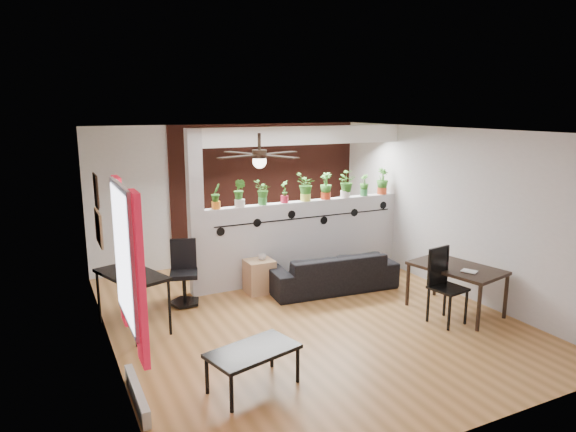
{
  "coord_description": "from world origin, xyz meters",
  "views": [
    {
      "loc": [
        -3.23,
        -6.03,
        2.91
      ],
      "look_at": [
        0.03,
        0.6,
        1.33
      ],
      "focal_mm": 32.0,
      "sensor_mm": 36.0,
      "label": 1
    }
  ],
  "objects_px": {
    "folding_chair": "(443,279)",
    "potted_plant_3": "(285,191)",
    "potted_plant_0": "(216,196)",
    "dining_table": "(457,271)",
    "potted_plant_2": "(263,192)",
    "ceiling_fan": "(259,157)",
    "office_chair": "(184,277)",
    "cup": "(262,257)",
    "potted_plant_6": "(345,184)",
    "cube_shelf": "(259,276)",
    "potted_plant_1": "(240,192)",
    "potted_plant_8": "(382,180)",
    "computer_desk": "(132,279)",
    "coffee_table": "(253,353)",
    "potted_plant_4": "(306,186)",
    "potted_plant_7": "(364,184)",
    "potted_plant_5": "(326,185)",
    "sofa": "(331,272)"
  },
  "relations": [
    {
      "from": "potted_plant_4",
      "to": "cube_shelf",
      "type": "xyz_separation_m",
      "value": [
        -1.01,
        -0.34,
        -1.33
      ]
    },
    {
      "from": "potted_plant_0",
      "to": "potted_plant_2",
      "type": "bearing_deg",
      "value": 0.0
    },
    {
      "from": "ceiling_fan",
      "to": "cube_shelf",
      "type": "height_order",
      "value": "ceiling_fan"
    },
    {
      "from": "potted_plant_3",
      "to": "cup",
      "type": "relative_size",
      "value": 2.94
    },
    {
      "from": "ceiling_fan",
      "to": "potted_plant_1",
      "type": "relative_size",
      "value": 2.66
    },
    {
      "from": "dining_table",
      "to": "folding_chair",
      "type": "height_order",
      "value": "folding_chair"
    },
    {
      "from": "potted_plant_5",
      "to": "potted_plant_8",
      "type": "bearing_deg",
      "value": -0.0
    },
    {
      "from": "cube_shelf",
      "to": "potted_plant_5",
      "type": "bearing_deg",
      "value": 13.54
    },
    {
      "from": "potted_plant_4",
      "to": "potted_plant_5",
      "type": "height_order",
      "value": "potted_plant_4"
    },
    {
      "from": "potted_plant_6",
      "to": "potted_plant_8",
      "type": "bearing_deg",
      "value": 0.0
    },
    {
      "from": "cup",
      "to": "folding_chair",
      "type": "relative_size",
      "value": 0.12
    },
    {
      "from": "potted_plant_5",
      "to": "computer_desk",
      "type": "relative_size",
      "value": 0.38
    },
    {
      "from": "potted_plant_2",
      "to": "potted_plant_8",
      "type": "bearing_deg",
      "value": 0.0
    },
    {
      "from": "potted_plant_5",
      "to": "coffee_table",
      "type": "relative_size",
      "value": 0.44
    },
    {
      "from": "potted_plant_8",
      "to": "potted_plant_7",
      "type": "bearing_deg",
      "value": 180.0
    },
    {
      "from": "potted_plant_0",
      "to": "potted_plant_4",
      "type": "xyz_separation_m",
      "value": [
        1.58,
        0.0,
        0.04
      ]
    },
    {
      "from": "coffee_table",
      "to": "office_chair",
      "type": "bearing_deg",
      "value": 90.41
    },
    {
      "from": "potted_plant_1",
      "to": "potted_plant_6",
      "type": "bearing_deg",
      "value": 0.0
    },
    {
      "from": "folding_chair",
      "to": "potted_plant_3",
      "type": "bearing_deg",
      "value": 115.88
    },
    {
      "from": "ceiling_fan",
      "to": "office_chair",
      "type": "bearing_deg",
      "value": 111.75
    },
    {
      "from": "ceiling_fan",
      "to": "sofa",
      "type": "xyz_separation_m",
      "value": [
        1.71,
        1.09,
        -2.02
      ]
    },
    {
      "from": "cup",
      "to": "computer_desk",
      "type": "distance_m",
      "value": 2.17
    },
    {
      "from": "office_chair",
      "to": "folding_chair",
      "type": "distance_m",
      "value": 3.73
    },
    {
      "from": "potted_plant_3",
      "to": "folding_chair",
      "type": "xyz_separation_m",
      "value": [
        1.2,
        -2.48,
        -0.94
      ]
    },
    {
      "from": "potted_plant_1",
      "to": "potted_plant_7",
      "type": "height_order",
      "value": "potted_plant_1"
    },
    {
      "from": "potted_plant_8",
      "to": "office_chair",
      "type": "relative_size",
      "value": 0.5
    },
    {
      "from": "ceiling_fan",
      "to": "computer_desk",
      "type": "relative_size",
      "value": 1.0
    },
    {
      "from": "computer_desk",
      "to": "office_chair",
      "type": "bearing_deg",
      "value": 35.13
    },
    {
      "from": "folding_chair",
      "to": "potted_plant_8",
      "type": "bearing_deg",
      "value": 72.74
    },
    {
      "from": "potted_plant_2",
      "to": "cup",
      "type": "distance_m",
      "value": 1.05
    },
    {
      "from": "potted_plant_6",
      "to": "potted_plant_8",
      "type": "height_order",
      "value": "potted_plant_8"
    },
    {
      "from": "potted_plant_3",
      "to": "dining_table",
      "type": "xyz_separation_m",
      "value": [
        1.61,
        -2.31,
        -0.94
      ]
    },
    {
      "from": "potted_plant_0",
      "to": "folding_chair",
      "type": "xyz_separation_m",
      "value": [
        2.39,
        -2.48,
        -0.95
      ]
    },
    {
      "from": "sofa",
      "to": "potted_plant_0",
      "type": "bearing_deg",
      "value": -17.81
    },
    {
      "from": "potted_plant_5",
      "to": "sofa",
      "type": "distance_m",
      "value": 1.51
    },
    {
      "from": "potted_plant_0",
      "to": "dining_table",
      "type": "distance_m",
      "value": 3.75
    },
    {
      "from": "ceiling_fan",
      "to": "folding_chair",
      "type": "xyz_separation_m",
      "value": [
        2.41,
        -0.68,
        -1.7
      ]
    },
    {
      "from": "cube_shelf",
      "to": "cup",
      "type": "height_order",
      "value": "cup"
    },
    {
      "from": "potted_plant_1",
      "to": "coffee_table",
      "type": "height_order",
      "value": "potted_plant_1"
    },
    {
      "from": "potted_plant_7",
      "to": "coffee_table",
      "type": "height_order",
      "value": "potted_plant_7"
    },
    {
      "from": "potted_plant_7",
      "to": "potted_plant_8",
      "type": "height_order",
      "value": "potted_plant_8"
    },
    {
      "from": "computer_desk",
      "to": "potted_plant_7",
      "type": "bearing_deg",
      "value": 11.74
    },
    {
      "from": "ceiling_fan",
      "to": "potted_plant_2",
      "type": "height_order",
      "value": "ceiling_fan"
    },
    {
      "from": "potted_plant_3",
      "to": "dining_table",
      "type": "relative_size",
      "value": 0.27
    },
    {
      "from": "potted_plant_6",
      "to": "cube_shelf",
      "type": "distance_m",
      "value": 2.26
    },
    {
      "from": "potted_plant_6",
      "to": "dining_table",
      "type": "bearing_deg",
      "value": -79.51
    },
    {
      "from": "potted_plant_2",
      "to": "office_chair",
      "type": "relative_size",
      "value": 0.42
    },
    {
      "from": "potted_plant_4",
      "to": "office_chair",
      "type": "relative_size",
      "value": 0.49
    },
    {
      "from": "potted_plant_5",
      "to": "office_chair",
      "type": "xyz_separation_m",
      "value": [
        -2.6,
        -0.28,
        -1.17
      ]
    },
    {
      "from": "potted_plant_8",
      "to": "cup",
      "type": "relative_size",
      "value": 3.71
    }
  ]
}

